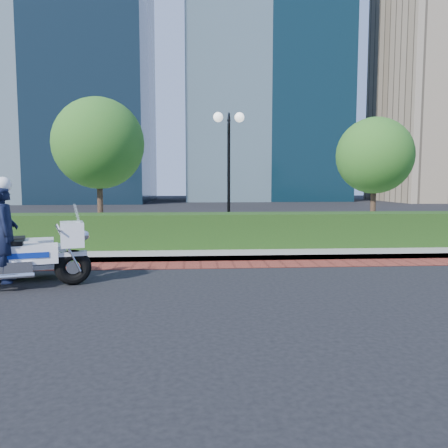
{
  "coord_description": "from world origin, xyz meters",
  "views": [
    {
      "loc": [
        -0.15,
        -9.32,
        2.06
      ],
      "look_at": [
        0.61,
        1.84,
        1.0
      ],
      "focal_mm": 35.0,
      "sensor_mm": 36.0,
      "label": 1
    }
  ],
  "objects": [
    {
      "name": "sidewalk",
      "position": [
        0.0,
        6.0,
        0.07
      ],
      "size": [
        60.0,
        8.0,
        0.15
      ],
      "primitive_type": "cube",
      "color": "gray",
      "rests_on": "ground"
    },
    {
      "name": "tree_b",
      "position": [
        -3.5,
        6.5,
        3.43
      ],
      "size": [
        3.2,
        3.2,
        4.89
      ],
      "color": "#332319",
      "rests_on": "sidewalk"
    },
    {
      "name": "brick_strip",
      "position": [
        0.0,
        1.5,
        0.01
      ],
      "size": [
        60.0,
        1.0,
        0.01
      ],
      "primitive_type": "cube",
      "color": "maroon",
      "rests_on": "ground"
    },
    {
      "name": "tower_center",
      "position": [
        8.0,
        44.0,
        23.0
      ],
      "size": [
        18.0,
        15.0,
        46.0
      ],
      "primitive_type": "cube",
      "color": "black",
      "rests_on": "ground"
    },
    {
      "name": "tower_left",
      "position": [
        -16.0,
        40.0,
        20.0
      ],
      "size": [
        22.0,
        16.0,
        40.0
      ],
      "primitive_type": "cube",
      "color": "black",
      "rests_on": "ground"
    },
    {
      "name": "hedge_main",
      "position": [
        0.0,
        3.6,
        0.65
      ],
      "size": [
        18.0,
        1.2,
        1.0
      ],
      "primitive_type": "cube",
      "color": "black",
      "rests_on": "sidewalk"
    },
    {
      "name": "ground",
      "position": [
        0.0,
        0.0,
        0.0
      ],
      "size": [
        120.0,
        120.0,
        0.0
      ],
      "primitive_type": "plane",
      "color": "black",
      "rests_on": "ground"
    },
    {
      "name": "tree_c",
      "position": [
        6.5,
        6.5,
        3.05
      ],
      "size": [
        2.8,
        2.8,
        4.3
      ],
      "color": "#332319",
      "rests_on": "sidewalk"
    },
    {
      "name": "lamppost",
      "position": [
        1.0,
        5.2,
        2.96
      ],
      "size": [
        1.02,
        0.7,
        4.21
      ],
      "color": "black",
      "rests_on": "sidewalk"
    },
    {
      "name": "police_motorcycle",
      "position": [
        -3.75,
        -0.41,
        0.74
      ],
      "size": [
        2.71,
        1.96,
        2.17
      ],
      "rotation": [
        0.0,
        0.0,
        0.3
      ],
      "color": "black",
      "rests_on": "ground"
    }
  ]
}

